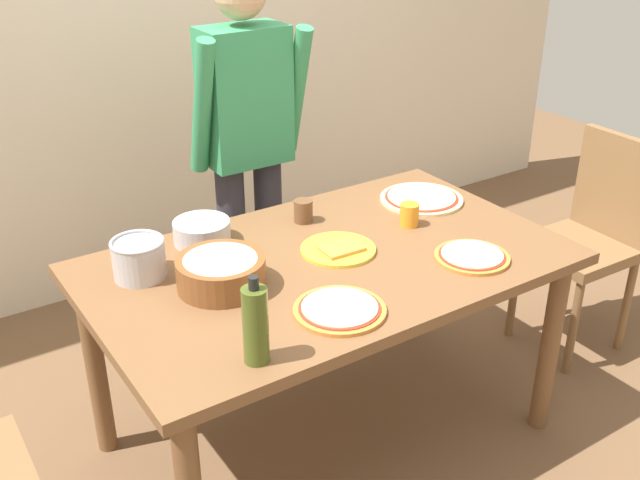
{
  "coord_description": "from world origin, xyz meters",
  "views": [
    {
      "loc": [
        -1.25,
        -1.84,
        1.94
      ],
      "look_at": [
        0.0,
        0.05,
        0.81
      ],
      "focal_mm": 41.9,
      "sensor_mm": 36.0,
      "label": 1
    }
  ],
  "objects_px": {
    "pizza_second_cooked": "(340,309)",
    "cup_small_brown": "(303,211)",
    "plate_with_slice": "(339,249)",
    "chair_wooden_right": "(592,231)",
    "cup_orange": "(409,215)",
    "pizza_cooked_on_tray": "(472,256)",
    "mixing_bowl_steel": "(202,232)",
    "olive_oil_bottle": "(256,325)",
    "steel_pot": "(139,258)",
    "dining_table": "(328,282)",
    "pizza_raw_on_board": "(421,198)",
    "popcorn_bowl": "(221,270)",
    "person_cook": "(247,141)"
  },
  "relations": [
    {
      "from": "mixing_bowl_steel",
      "to": "popcorn_bowl",
      "type": "bearing_deg",
      "value": -105.05
    },
    {
      "from": "chair_wooden_right",
      "to": "plate_with_slice",
      "type": "distance_m",
      "value": 1.29
    },
    {
      "from": "cup_small_brown",
      "to": "mixing_bowl_steel",
      "type": "bearing_deg",
      "value": 172.33
    },
    {
      "from": "dining_table",
      "to": "cup_orange",
      "type": "height_order",
      "value": "cup_orange"
    },
    {
      "from": "chair_wooden_right",
      "to": "steel_pot",
      "type": "relative_size",
      "value": 5.48
    },
    {
      "from": "chair_wooden_right",
      "to": "popcorn_bowl",
      "type": "bearing_deg",
      "value": 176.47
    },
    {
      "from": "olive_oil_bottle",
      "to": "cup_small_brown",
      "type": "relative_size",
      "value": 3.01
    },
    {
      "from": "dining_table",
      "to": "olive_oil_bottle",
      "type": "height_order",
      "value": "olive_oil_bottle"
    },
    {
      "from": "dining_table",
      "to": "chair_wooden_right",
      "type": "height_order",
      "value": "chair_wooden_right"
    },
    {
      "from": "pizza_raw_on_board",
      "to": "popcorn_bowl",
      "type": "height_order",
      "value": "popcorn_bowl"
    },
    {
      "from": "plate_with_slice",
      "to": "olive_oil_bottle",
      "type": "distance_m",
      "value": 0.68
    },
    {
      "from": "dining_table",
      "to": "mixing_bowl_steel",
      "type": "bearing_deg",
      "value": 130.37
    },
    {
      "from": "mixing_bowl_steel",
      "to": "cup_small_brown",
      "type": "xyz_separation_m",
      "value": [
        0.39,
        -0.05,
        0.0
      ]
    },
    {
      "from": "person_cook",
      "to": "cup_orange",
      "type": "relative_size",
      "value": 19.06
    },
    {
      "from": "person_cook",
      "to": "chair_wooden_right",
      "type": "bearing_deg",
      "value": -34.51
    },
    {
      "from": "pizza_raw_on_board",
      "to": "steel_pot",
      "type": "relative_size",
      "value": 1.89
    },
    {
      "from": "chair_wooden_right",
      "to": "pizza_raw_on_board",
      "type": "bearing_deg",
      "value": 159.26
    },
    {
      "from": "olive_oil_bottle",
      "to": "chair_wooden_right",
      "type": "bearing_deg",
      "value": 9.4
    },
    {
      "from": "cup_orange",
      "to": "chair_wooden_right",
      "type": "bearing_deg",
      "value": -8.0
    },
    {
      "from": "chair_wooden_right",
      "to": "olive_oil_bottle",
      "type": "xyz_separation_m",
      "value": [
        -1.81,
        -0.3,
        0.33
      ]
    },
    {
      "from": "pizza_second_cooked",
      "to": "popcorn_bowl",
      "type": "distance_m",
      "value": 0.4
    },
    {
      "from": "cup_orange",
      "to": "cup_small_brown",
      "type": "height_order",
      "value": "same"
    },
    {
      "from": "chair_wooden_right",
      "to": "person_cook",
      "type": "bearing_deg",
      "value": 145.49
    },
    {
      "from": "cup_orange",
      "to": "cup_small_brown",
      "type": "xyz_separation_m",
      "value": [
        -0.31,
        0.24,
        0.0
      ]
    },
    {
      "from": "steel_pot",
      "to": "cup_orange",
      "type": "bearing_deg",
      "value": -10.59
    },
    {
      "from": "pizza_second_cooked",
      "to": "olive_oil_bottle",
      "type": "relative_size",
      "value": 1.09
    },
    {
      "from": "pizza_raw_on_board",
      "to": "pizza_cooked_on_tray",
      "type": "relative_size",
      "value": 1.29
    },
    {
      "from": "popcorn_bowl",
      "to": "cup_orange",
      "type": "bearing_deg",
      "value": 1.83
    },
    {
      "from": "plate_with_slice",
      "to": "cup_small_brown",
      "type": "height_order",
      "value": "cup_small_brown"
    },
    {
      "from": "popcorn_bowl",
      "to": "olive_oil_bottle",
      "type": "height_order",
      "value": "olive_oil_bottle"
    },
    {
      "from": "chair_wooden_right",
      "to": "pizza_raw_on_board",
      "type": "distance_m",
      "value": 0.82
    },
    {
      "from": "dining_table",
      "to": "person_cook",
      "type": "bearing_deg",
      "value": 81.63
    },
    {
      "from": "pizza_cooked_on_tray",
      "to": "cup_small_brown",
      "type": "height_order",
      "value": "cup_small_brown"
    },
    {
      "from": "dining_table",
      "to": "cup_orange",
      "type": "relative_size",
      "value": 18.82
    },
    {
      "from": "dining_table",
      "to": "pizza_cooked_on_tray",
      "type": "relative_size",
      "value": 6.31
    },
    {
      "from": "pizza_second_cooked",
      "to": "cup_small_brown",
      "type": "bearing_deg",
      "value": 67.16
    },
    {
      "from": "pizza_cooked_on_tray",
      "to": "plate_with_slice",
      "type": "height_order",
      "value": "plate_with_slice"
    },
    {
      "from": "pizza_cooked_on_tray",
      "to": "mixing_bowl_steel",
      "type": "height_order",
      "value": "mixing_bowl_steel"
    },
    {
      "from": "chair_wooden_right",
      "to": "pizza_raw_on_board",
      "type": "xyz_separation_m",
      "value": [
        -0.74,
        0.28,
        0.23
      ]
    },
    {
      "from": "plate_with_slice",
      "to": "mixing_bowl_steel",
      "type": "bearing_deg",
      "value": 137.78
    },
    {
      "from": "person_cook",
      "to": "steel_pot",
      "type": "relative_size",
      "value": 9.34
    },
    {
      "from": "person_cook",
      "to": "cup_small_brown",
      "type": "bearing_deg",
      "value": -92.65
    },
    {
      "from": "pizza_second_cooked",
      "to": "cup_small_brown",
      "type": "height_order",
      "value": "cup_small_brown"
    },
    {
      "from": "pizza_cooked_on_tray",
      "to": "olive_oil_bottle",
      "type": "bearing_deg",
      "value": -173.14
    },
    {
      "from": "plate_with_slice",
      "to": "cup_small_brown",
      "type": "xyz_separation_m",
      "value": [
        0.03,
        0.27,
        0.03
      ]
    },
    {
      "from": "popcorn_bowl",
      "to": "olive_oil_bottle",
      "type": "bearing_deg",
      "value": -103.93
    },
    {
      "from": "mixing_bowl_steel",
      "to": "cup_orange",
      "type": "distance_m",
      "value": 0.75
    },
    {
      "from": "chair_wooden_right",
      "to": "cup_orange",
      "type": "relative_size",
      "value": 11.18
    },
    {
      "from": "pizza_cooked_on_tray",
      "to": "pizza_second_cooked",
      "type": "xyz_separation_m",
      "value": [
        -0.56,
        -0.03,
        0.0
      ]
    },
    {
      "from": "pizza_raw_on_board",
      "to": "cup_orange",
      "type": "relative_size",
      "value": 3.86
    }
  ]
}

